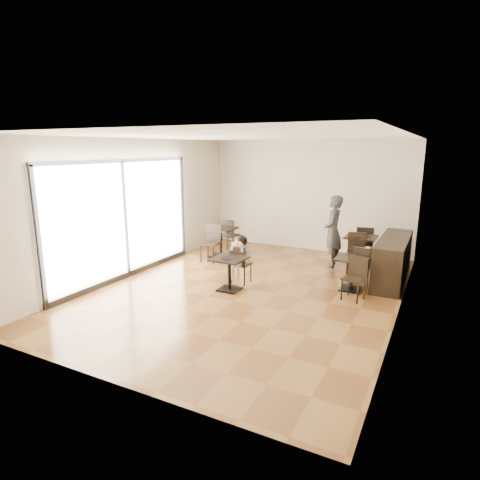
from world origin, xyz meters
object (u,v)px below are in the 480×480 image
Objects in this scene: cafe_table_mid at (352,274)px; chair_mid_a at (364,265)px; chair_back_b at (356,253)px; child_table at (229,274)px; cafe_table_left at (221,242)px; chair_back_a at (364,244)px; child at (241,259)px; chair_left_b at (210,244)px; adult_patron at (333,231)px; chair_mid_b at (354,279)px; chair_left_a at (230,236)px; cafe_table_back at (360,251)px; child_chair at (241,264)px.

chair_mid_a is (0.15, 0.55, 0.07)m from cafe_table_mid.
chair_back_b is at bearing -55.08° from chair_mid_a.
cafe_table_left reaches higher than child_table.
child is at bearing 45.00° from chair_back_a.
chair_back_a is at bearing 25.77° from chair_left_b.
adult_patron is at bearing 9.26° from cafe_table_left.
chair_mid_a is 1.90m from chair_back_a.
cafe_table_mid is 0.57m from chair_mid_a.
chair_mid_b is 0.88× the size of chair_left_a.
chair_left_b is 1.03× the size of chair_back_a.
chair_left_b is (-3.98, -0.02, 0.06)m from chair_mid_a.
chair_back_b is at bearing -90.00° from cafe_table_back.
chair_mid_b is 0.90× the size of chair_back_a.
chair_mid_a reaches higher than cafe_table_mid.
child_chair is at bearing -48.69° from cafe_table_left.
cafe_table_mid is 0.83× the size of chair_mid_a.
cafe_table_left is at bearing 88.41° from chair_left_a.
adult_patron is at bearing 117.94° from cafe_table_mid.
chair_back_b is at bearing 42.42° from child.
child is 1.13× the size of chair_back_b.
chair_back_b is (0.00, -0.55, 0.08)m from cafe_table_back.
cafe_table_back is (2.14, 2.51, -0.03)m from child_chair.
chair_mid_b is at bearing -16.79° from chair_left_b.
adult_patron is at bearing -155.22° from cafe_table_back.
cafe_table_left is 3.74m from cafe_table_back.
child is 2.42m from cafe_table_mid.
cafe_table_back is (-0.18, 1.87, 0.04)m from cafe_table_mid.
child_table is 1.00× the size of cafe_table_mid.
chair_left_b is at bearing 172.11° from cafe_table_mid.
chair_mid_b is (2.47, 0.09, -0.11)m from child.
adult_patron is 3.08m from cafe_table_left.
chair_mid_b is at bearing -22.29° from cafe_table_left.
chair_back_a is at bearing 90.00° from cafe_table_back.
adult_patron is (1.49, 2.21, 0.37)m from child.
chair_left_b is 1.03× the size of chair_back_b.
chair_mid_b is (2.47, 0.64, 0.07)m from child_table.
cafe_table_mid is 3.99m from cafe_table_left.
chair_left_a is 1.03× the size of chair_back_b.
child_chair is 2.47m from chair_mid_b.
child_table is at bearing -50.28° from chair_left_b.
chair_mid_b reaches higher than cafe_table_left.
chair_left_a reaches higher than cafe_table_left.
chair_mid_a is at bearing -1.32° from chair_left_b.
child is 1.91m from chair_left_b.
chair_mid_b is at bearing 101.80° from chair_mid_a.
chair_mid_a is 0.88× the size of chair_left_b.
adult_patron reaches higher than chair_left_a.
child_chair is at bearing 180.00° from child.
cafe_table_left is at bearing 131.31° from child.
cafe_table_mid is at bearing 86.92° from chair_mid_a.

